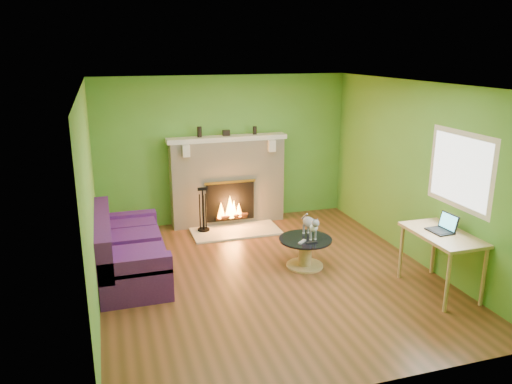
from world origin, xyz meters
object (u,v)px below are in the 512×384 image
sofa (127,251)px  cat (310,226)px  desk (443,240)px  coffee_table (305,250)px

sofa → cat: size_ratio=3.59×
desk → cat: size_ratio=1.98×
coffee_table → desk: size_ratio=0.70×
sofa → coffee_table: bearing=-11.2°
sofa → desk: size_ratio=1.82×
cat → coffee_table: bearing=-146.8°
desk → sofa: bearing=156.0°
sofa → desk: (3.81, -1.69, 0.36)m
sofa → coffee_table: (2.45, -0.49, -0.09)m
sofa → desk: bearing=-24.0°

